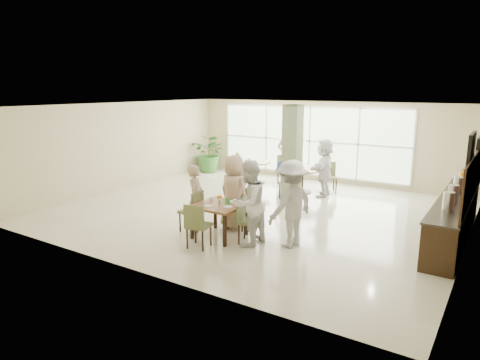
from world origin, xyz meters
The scene contains 23 objects.
ground centered at (0.00, 0.00, 0.00)m, with size 10.00×10.00×0.00m, color beige.
room_shell centered at (0.00, 0.00, 1.70)m, with size 10.00×10.00×10.00m.
window_bank centered at (-0.50, 4.46, 1.40)m, with size 7.00×0.04×7.00m.
column centered at (0.40, 1.20, 1.40)m, with size 0.45×0.45×2.80m, color #6E7C56.
main_table centered at (0.31, -2.20, 0.67)m, with size 1.04×1.04×0.75m.
round_table_left centered at (-1.82, 3.00, 0.56)m, with size 1.03×1.03×0.75m.
round_table_right centered at (0.10, 2.59, 0.59)m, with size 1.20×1.20×0.75m.
chairs_main_table centered at (0.31, -2.21, 0.47)m, with size 2.06×1.96×0.95m.
chairs_table_left centered at (-1.84, 3.01, 0.47)m, with size 2.17×1.89×0.95m.
chairs_table_right centered at (0.12, 2.60, 0.47)m, with size 2.03×2.04×0.95m.
tabletop_clutter centered at (0.31, -2.19, 0.81)m, with size 0.73×0.76×0.21m.
buffet_counter centered at (4.70, 0.51, 0.55)m, with size 0.64×4.70×1.95m.
wall_tv centered at (4.94, -0.60, 2.15)m, with size 0.06×1.00×0.58m.
framed_art_a centered at (4.95, 1.00, 1.85)m, with size 0.05×0.55×0.70m.
framed_art_b centered at (4.95, 1.80, 1.85)m, with size 0.05×0.55×0.70m.
potted_plant centered at (-4.33, 3.69, 0.75)m, with size 1.34×1.34×1.49m, color #326729.
teen_left centered at (-0.40, -2.13, 0.77)m, with size 0.56×0.37×1.55m, color tan.
teen_far centered at (0.25, -1.54, 0.88)m, with size 0.86×0.47×1.76m, color tan.
teen_right centered at (1.09, -2.25, 0.90)m, with size 0.88×0.68×1.81m, color white.
teen_standing centered at (1.87, -1.86, 0.91)m, with size 1.18×0.68×1.83m, color #B2B2B5.
adult_a centered at (0.01, 1.63, 0.76)m, with size 0.90×0.51×1.53m, color #4780D5.
adult_b centered at (0.85, 2.54, 0.88)m, with size 1.63×0.71×1.76m, color white.
adult_standing centered at (-1.08, 3.84, 0.93)m, with size 0.68×0.45×1.86m, color tan.
Camera 1 is at (5.57, -9.57, 3.26)m, focal length 32.00 mm.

